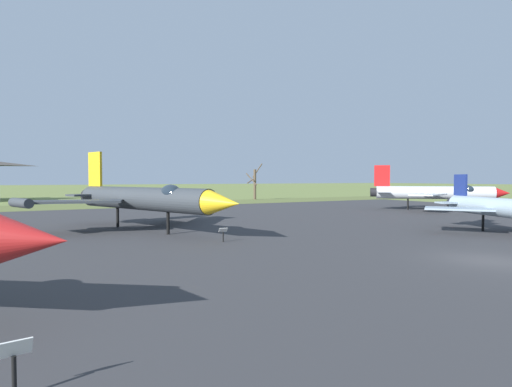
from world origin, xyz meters
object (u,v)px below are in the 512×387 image
at_px(jet_fighter_front_left, 144,198).
at_px(jet_fighter_rear_center, 436,192).
at_px(info_placard_rear_left, 14,362).
at_px(info_placard_front_left, 223,233).
at_px(jet_fighter_front_right, 512,208).

distance_m(jet_fighter_front_left, jet_fighter_rear_center, 36.19).
bearing_deg(jet_fighter_rear_center, info_placard_rear_left, -150.75).
relative_size(jet_fighter_front_left, jet_fighter_rear_center, 1.32).
bearing_deg(info_placard_front_left, jet_fighter_rear_center, 16.91).
distance_m(info_placard_front_left, jet_fighter_rear_center, 34.68).
relative_size(info_placard_front_left, info_placard_rear_left, 0.84).
bearing_deg(jet_fighter_rear_center, jet_fighter_front_right, -131.28).
bearing_deg(jet_fighter_front_right, info_placard_rear_left, -165.75).
bearing_deg(info_placard_rear_left, jet_fighter_front_right, 14.25).
bearing_deg(jet_fighter_front_left, jet_fighter_front_right, -34.94).
height_order(jet_fighter_rear_center, info_placard_rear_left, jet_fighter_rear_center).
relative_size(jet_fighter_front_left, info_placard_rear_left, 15.90).
bearing_deg(info_placard_rear_left, jet_fighter_front_left, 71.17).
bearing_deg(info_placard_front_left, info_placard_rear_left, -126.08).
bearing_deg(jet_fighter_front_left, jet_fighter_rear_center, 3.92).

